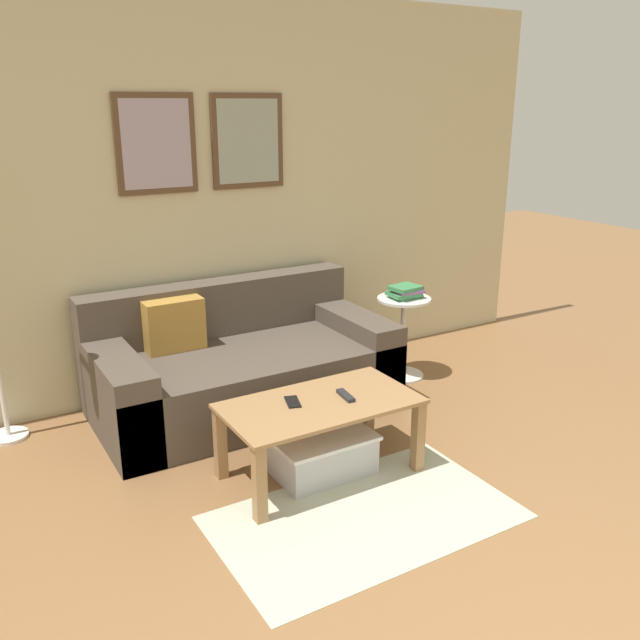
# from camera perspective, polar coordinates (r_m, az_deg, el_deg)

# --- Properties ---
(wall_back) EXTENTS (5.60, 0.09, 2.55)m
(wall_back) POSITION_cam_1_polar(r_m,az_deg,el_deg) (4.48, -10.94, 10.04)
(wall_back) COLOR #C6BC93
(wall_back) RESTS_ON ground_plane
(area_rug) EXTENTS (1.41, 0.83, 0.01)m
(area_rug) POSITION_cam_1_polar(r_m,az_deg,el_deg) (3.33, 3.83, -16.18)
(area_rug) COLOR #B2B79E
(area_rug) RESTS_ON ground_plane
(couch) EXTENTS (1.83, 0.94, 0.76)m
(couch) POSITION_cam_1_polar(r_m,az_deg,el_deg) (4.33, -6.72, -3.98)
(couch) COLOR #4C4238
(couch) RESTS_ON ground_plane
(coffee_table) EXTENTS (1.00, 0.54, 0.41)m
(coffee_table) POSITION_cam_1_polar(r_m,az_deg,el_deg) (3.51, 0.02, -8.01)
(coffee_table) COLOR #997047
(coffee_table) RESTS_ON ground_plane
(storage_bin) EXTENTS (0.52, 0.38, 0.22)m
(storage_bin) POSITION_cam_1_polar(r_m,az_deg,el_deg) (3.63, 0.07, -11.09)
(storage_bin) COLOR #B2B2B7
(storage_bin) RESTS_ON ground_plane
(side_table) EXTENTS (0.37, 0.37, 0.58)m
(side_table) POSITION_cam_1_polar(r_m,az_deg,el_deg) (4.78, 6.99, -0.81)
(side_table) COLOR silver
(side_table) RESTS_ON ground_plane
(book_stack) EXTENTS (0.23, 0.19, 0.09)m
(book_stack) POSITION_cam_1_polar(r_m,az_deg,el_deg) (4.70, 7.21, 2.38)
(book_stack) COLOR #387F4C
(book_stack) RESTS_ON side_table
(remote_control) EXTENTS (0.06, 0.15, 0.02)m
(remote_control) POSITION_cam_1_polar(r_m,az_deg,el_deg) (3.53, 2.17, -6.37)
(remote_control) COLOR #232328
(remote_control) RESTS_ON coffee_table
(cell_phone) EXTENTS (0.11, 0.15, 0.01)m
(cell_phone) POSITION_cam_1_polar(r_m,az_deg,el_deg) (3.47, -2.32, -6.90)
(cell_phone) COLOR black
(cell_phone) RESTS_ON coffee_table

